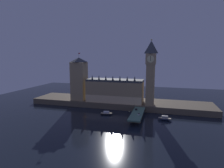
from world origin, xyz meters
TOP-DOWN VIEW (x-y plane):
  - ground_plane at (0.00, 0.00)m, footprint 400.00×400.00m
  - embankment at (0.00, 39.00)m, footprint 220.00×42.00m
  - parliament_hall at (-3.72, 31.43)m, footprint 67.24×22.25m
  - clock_tower at (38.33, 26.06)m, footprint 11.27×11.38m
  - victoria_tower at (-49.65, 29.94)m, footprint 17.22×17.22m
  - bridge at (28.77, -5.00)m, footprint 11.20×46.00m
  - car_northbound_lead at (26.30, 5.47)m, footprint 2.08×4.13m
  - car_southbound_lead at (31.23, -10.82)m, footprint 1.90×4.04m
  - pedestrian_near_rail at (23.84, -12.78)m, footprint 0.38×0.38m
  - street_lamp_near at (23.44, -19.72)m, footprint 1.34×0.60m
  - street_lamp_far at (23.44, 9.72)m, footprint 1.34×0.60m
  - boat_upstream at (-4.14, -1.42)m, footprint 13.80×6.96m
  - boat_downstream at (55.03, -3.15)m, footprint 13.26×4.08m

SIDE VIEW (x-z plane):
  - ground_plane at x=0.00m, z-range 0.00..0.00m
  - boat_upstream at x=-4.14m, z-range -0.50..3.21m
  - boat_downstream at x=55.03m, z-range -0.61..3.89m
  - embankment at x=0.00m, z-range 0.00..6.68m
  - bridge at x=28.77m, z-range 1.14..6.81m
  - car_southbound_lead at x=31.23m, z-range 5.63..7.03m
  - car_northbound_lead at x=26.30m, z-range 5.63..7.09m
  - pedestrian_near_rail at x=23.84m, z-range 5.71..7.29m
  - street_lamp_near at x=23.44m, z-range 6.41..12.28m
  - street_lamp_far at x=23.44m, z-range 6.49..13.02m
  - parliament_hall at x=-3.72m, z-range 3.93..36.50m
  - victoria_tower at x=-49.65m, z-range 3.78..62.51m
  - clock_tower at x=38.33m, z-range 8.81..81.37m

